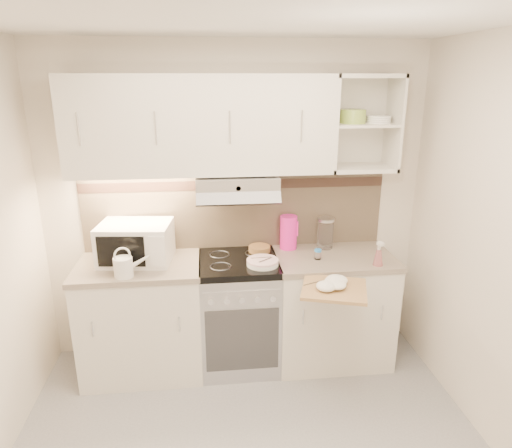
% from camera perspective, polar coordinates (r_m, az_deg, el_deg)
% --- Properties ---
extents(room_shell, '(3.04, 2.84, 2.52)m').
position_cam_1_polar(room_shell, '(2.57, -1.11, 4.36)').
color(room_shell, silver).
rests_on(room_shell, ground).
extents(base_cabinet_left, '(0.90, 0.60, 0.86)m').
position_cam_1_polar(base_cabinet_left, '(3.72, -13.95, -11.55)').
color(base_cabinet_left, silver).
rests_on(base_cabinet_left, ground).
extents(worktop_left, '(0.92, 0.62, 0.04)m').
position_cam_1_polar(worktop_left, '(3.53, -14.50, -5.16)').
color(worktop_left, gray).
rests_on(worktop_left, base_cabinet_left).
extents(base_cabinet_right, '(0.90, 0.60, 0.86)m').
position_cam_1_polar(base_cabinet_right, '(3.81, 9.38, -10.48)').
color(base_cabinet_right, silver).
rests_on(base_cabinet_right, ground).
extents(worktop_right, '(0.92, 0.62, 0.04)m').
position_cam_1_polar(worktop_right, '(3.62, 9.74, -4.20)').
color(worktop_right, gray).
rests_on(worktop_right, base_cabinet_right).
extents(electric_range, '(0.60, 0.60, 0.90)m').
position_cam_1_polar(electric_range, '(3.68, -2.13, -10.95)').
color(electric_range, '#B7B7BC').
rests_on(electric_range, ground).
extents(microwave, '(0.56, 0.44, 0.29)m').
position_cam_1_polar(microwave, '(3.53, -14.80, -2.24)').
color(microwave, white).
rests_on(microwave, worktop_left).
extents(watering_can, '(0.25, 0.14, 0.22)m').
position_cam_1_polar(watering_can, '(3.30, -16.12, -5.08)').
color(watering_can, silver).
rests_on(watering_can, worktop_left).
extents(plate_stack, '(0.24, 0.24, 0.05)m').
position_cam_1_polar(plate_stack, '(3.38, 0.83, -4.80)').
color(plate_stack, white).
rests_on(plate_stack, electric_range).
extents(bread_loaf, '(0.17, 0.17, 0.04)m').
position_cam_1_polar(bread_loaf, '(3.64, 0.42, -3.09)').
color(bread_loaf, '#966236').
rests_on(bread_loaf, electric_range).
extents(pink_pitcher, '(0.15, 0.14, 0.27)m').
position_cam_1_polar(pink_pitcher, '(3.68, 4.10, -1.04)').
color(pink_pitcher, '#FF20AB').
rests_on(pink_pitcher, worktop_right).
extents(glass_jar, '(0.13, 0.13, 0.25)m').
position_cam_1_polar(glass_jar, '(3.72, 8.67, -1.12)').
color(glass_jar, white).
rests_on(glass_jar, worktop_right).
extents(spice_jar, '(0.05, 0.05, 0.08)m').
position_cam_1_polar(spice_jar, '(3.51, 7.74, -3.76)').
color(spice_jar, white).
rests_on(spice_jar, worktop_right).
extents(spray_bottle, '(0.08, 0.08, 0.20)m').
position_cam_1_polar(spray_bottle, '(3.48, 15.06, -3.81)').
color(spray_bottle, pink).
rests_on(spray_bottle, worktop_right).
extents(cutting_board, '(0.52, 0.49, 0.02)m').
position_cam_1_polar(cutting_board, '(3.13, 9.74, -8.03)').
color(cutting_board, '#A1894A').
rests_on(cutting_board, base_cabinet_right).
extents(dish_towel, '(0.33, 0.30, 0.07)m').
position_cam_1_polar(dish_towel, '(3.10, 9.46, -7.31)').
color(dish_towel, white).
rests_on(dish_towel, cutting_board).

